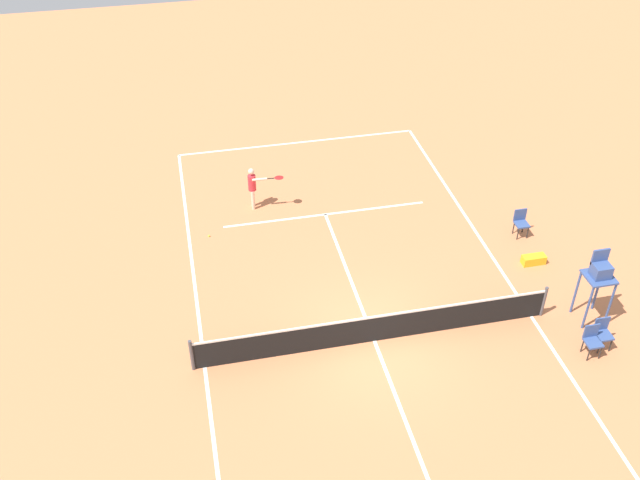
# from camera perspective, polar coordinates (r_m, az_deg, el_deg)

# --- Properties ---
(ground_plane) EXTENTS (60.00, 60.00, 0.00)m
(ground_plane) POSITION_cam_1_polar(r_m,az_deg,el_deg) (21.07, 4.27, -7.86)
(ground_plane) COLOR #D37A4C
(court_lines) EXTENTS (9.76, 23.53, 0.01)m
(court_lines) POSITION_cam_1_polar(r_m,az_deg,el_deg) (21.07, 4.27, -7.85)
(court_lines) COLOR white
(court_lines) RESTS_ON ground
(tennis_net) EXTENTS (10.36, 0.10, 1.07)m
(tennis_net) POSITION_cam_1_polar(r_m,az_deg,el_deg) (20.72, 4.33, -6.89)
(tennis_net) COLOR #4C4C51
(tennis_net) RESTS_ON ground
(player_serving) EXTENTS (1.24, 0.61, 1.62)m
(player_serving) POSITION_cam_1_polar(r_m,az_deg,el_deg) (25.80, -5.22, 4.31)
(player_serving) COLOR beige
(player_serving) RESTS_ON ground
(tennis_ball) EXTENTS (0.07, 0.07, 0.07)m
(tennis_ball) POSITION_cam_1_polar(r_m,az_deg,el_deg) (25.06, -8.68, 0.33)
(tennis_ball) COLOR #CCE033
(tennis_ball) RESTS_ON ground
(umpire_chair) EXTENTS (0.80, 0.80, 2.41)m
(umpire_chair) POSITION_cam_1_polar(r_m,az_deg,el_deg) (22.11, 20.98, -2.63)
(umpire_chair) COLOR #38518C
(umpire_chair) RESTS_ON ground
(courtside_chair_near) EXTENTS (0.44, 0.46, 0.95)m
(courtside_chair_near) POSITION_cam_1_polar(r_m,az_deg,el_deg) (21.97, 21.23, -6.73)
(courtside_chair_near) COLOR #262626
(courtside_chair_near) RESTS_ON ground
(courtside_chair_mid) EXTENTS (0.44, 0.46, 0.95)m
(courtside_chair_mid) POSITION_cam_1_polar(r_m,az_deg,el_deg) (25.50, 15.44, 1.39)
(courtside_chair_mid) COLOR #262626
(courtside_chair_mid) RESTS_ON ground
(courtside_chair_far) EXTENTS (0.44, 0.46, 0.95)m
(courtside_chair_far) POSITION_cam_1_polar(r_m,az_deg,el_deg) (21.64, 20.51, -7.29)
(courtside_chair_far) COLOR #262626
(courtside_chair_far) RESTS_ON ground
(equipment_bag) EXTENTS (0.76, 0.32, 0.30)m
(equipment_bag) POSITION_cam_1_polar(r_m,az_deg,el_deg) (24.55, 16.36, -1.48)
(equipment_bag) COLOR yellow
(equipment_bag) RESTS_ON ground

